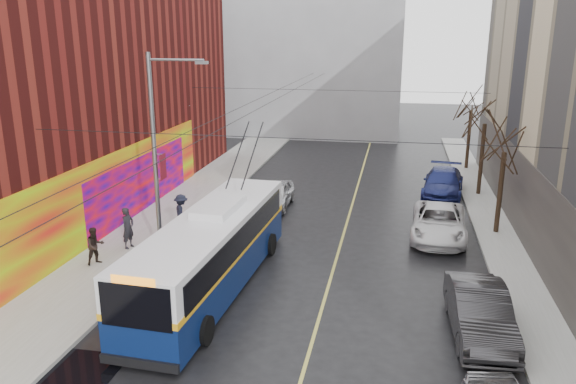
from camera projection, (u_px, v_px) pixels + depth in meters
name	position (u px, v px, depth m)	size (l,w,h in m)	color
sidewalk_left	(145.00, 237.00, 27.54)	(4.00, 60.00, 0.15)	gray
sidewalk_right	(510.00, 264.00, 24.38)	(2.00, 60.00, 0.15)	gray
lane_line	(342.00, 238.00, 27.68)	(0.12, 50.00, 0.01)	#BFB74C
building_left	(9.00, 88.00, 28.99)	(12.11, 36.00, 14.00)	#521210
building_far	(301.00, 40.00, 55.82)	(20.50, 12.10, 18.00)	gray
streetlight_pole	(158.00, 152.00, 23.99)	(2.65, 0.60, 9.00)	slate
catenary_wires	(265.00, 107.00, 27.43)	(18.00, 60.00, 0.22)	black
tree_near	(506.00, 136.00, 26.80)	(3.20, 3.20, 6.40)	black
tree_mid	(486.00, 111.00, 33.33)	(3.20, 3.20, 6.68)	black
tree_far	(472.00, 99.00, 39.96)	(3.20, 3.20, 6.57)	black
puddle	(67.00, 380.00, 16.37)	(2.53, 3.18, 0.01)	black
pigeons_flying	(244.00, 105.00, 23.31)	(4.61, 1.50, 0.72)	slate
trolleybus	(212.00, 251.00, 21.82)	(3.28, 12.22, 5.74)	#081843
parked_car_b	(480.00, 312.00, 18.62)	(1.76, 5.05, 1.66)	#2C2B2E
parked_car_c	(439.00, 222.00, 27.56)	(2.58, 5.60, 1.56)	silver
parked_car_d	(443.00, 183.00, 34.51)	(2.31, 5.68, 1.65)	navy
following_car	(275.00, 194.00, 32.45)	(1.74, 4.32, 1.47)	silver
pedestrian_a	(128.00, 228.00, 25.78)	(0.70, 0.46, 1.93)	black
pedestrian_b	(95.00, 246.00, 24.01)	(0.80, 0.62, 1.64)	black
pedestrian_c	(181.00, 213.00, 28.01)	(1.21, 0.70, 1.88)	black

